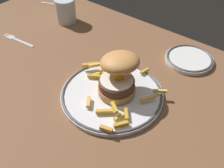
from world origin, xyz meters
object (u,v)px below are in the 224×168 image
(burger, at_px, (118,74))
(fork, at_px, (17,40))
(spoon, at_px, (62,5))
(dinner_plate, at_px, (112,94))
(side_plate, at_px, (189,59))
(water_glass, at_px, (66,12))

(burger, relative_size, fork, 0.96)
(fork, relative_size, spoon, 1.11)
(dinner_plate, height_order, fork, dinner_plate)
(burger, height_order, spoon, burger)
(dinner_plate, bearing_deg, side_plate, 71.61)
(dinner_plate, distance_m, spoon, 0.59)
(dinner_plate, bearing_deg, water_glass, 151.52)
(spoon, bearing_deg, burger, -28.24)
(dinner_plate, distance_m, side_plate, 0.29)
(fork, distance_m, spoon, 0.29)
(burger, bearing_deg, water_glass, 154.11)
(fork, height_order, spoon, spoon)
(dinner_plate, xyz_separation_m, fork, (-0.44, 0.01, -0.01))
(burger, bearing_deg, side_plate, 71.30)
(spoon, bearing_deg, water_glass, -35.76)
(burger, height_order, fork, burger)
(water_glass, bearing_deg, burger, -25.89)
(burger, distance_m, side_plate, 0.28)
(dinner_plate, bearing_deg, fork, 178.48)
(spoon, bearing_deg, fork, -75.60)
(water_glass, xyz_separation_m, fork, (-0.04, -0.20, -0.04))
(side_plate, relative_size, spoon, 1.15)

